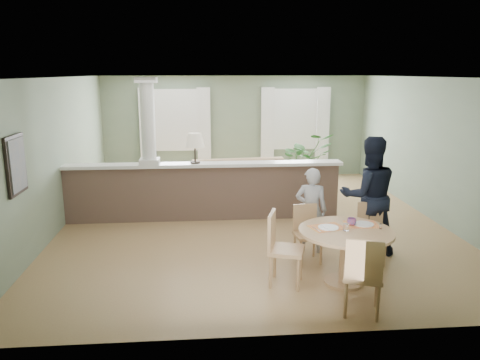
{
  "coord_description": "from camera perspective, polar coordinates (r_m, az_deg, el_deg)",
  "views": [
    {
      "loc": [
        -0.94,
        -8.51,
        2.79
      ],
      "look_at": [
        -0.3,
        -1.0,
        1.04
      ],
      "focal_mm": 35.0,
      "sensor_mm": 36.0,
      "label": 1
    }
  ],
  "objects": [
    {
      "name": "chair_far_boy",
      "position": [
        7.14,
        8.13,
        -6.08
      ],
      "size": [
        0.42,
        0.42,
        0.85
      ],
      "rotation": [
        0.0,
        0.0,
        0.1
      ],
      "color": "tan",
      "rests_on": "ground"
    },
    {
      "name": "sofa",
      "position": [
        10.61,
        0.22,
        0.09
      ],
      "size": [
        2.92,
        1.38,
        0.83
      ],
      "primitive_type": "imported",
      "rotation": [
        0.0,
        0.0,
        0.1
      ],
      "color": "brown",
      "rests_on": "ground"
    },
    {
      "name": "child_person",
      "position": [
        7.41,
        8.66,
        -3.67
      ],
      "size": [
        0.56,
        0.44,
        1.36
      ],
      "primitive_type": "imported",
      "rotation": [
        0.0,
        0.0,
        2.9
      ],
      "color": "#A5A5AB",
      "rests_on": "ground"
    },
    {
      "name": "ground",
      "position": [
        9.01,
        1.38,
        -5.02
      ],
      "size": [
        8.0,
        8.0,
        0.0
      ],
      "primitive_type": "plane",
      "color": "tan",
      "rests_on": "ground"
    },
    {
      "name": "dining_table",
      "position": [
        6.41,
        12.77,
        -7.25
      ],
      "size": [
        1.25,
        1.25,
        0.85
      ],
      "rotation": [
        0.0,
        0.0,
        0.28
      ],
      "color": "tan",
      "rests_on": "ground"
    },
    {
      "name": "room_shell",
      "position": [
        9.24,
        0.84,
        6.95
      ],
      "size": [
        7.02,
        8.02,
        2.71
      ],
      "color": "gray",
      "rests_on": "ground"
    },
    {
      "name": "chair_near",
      "position": [
        5.65,
        14.78,
        -10.89
      ],
      "size": [
        0.56,
        0.56,
        0.98
      ],
      "rotation": [
        0.0,
        0.0,
        2.82
      ],
      "color": "tan",
      "rests_on": "ground"
    },
    {
      "name": "pony_wall",
      "position": [
        8.96,
        -5.01,
        -0.47
      ],
      "size": [
        5.32,
        0.38,
        2.7
      ],
      "color": "brown",
      "rests_on": "ground"
    },
    {
      "name": "houseplant",
      "position": [
        11.48,
        8.01,
        2.38
      ],
      "size": [
        1.5,
        1.39,
        1.39
      ],
      "primitive_type": "imported",
      "rotation": [
        0.0,
        0.0,
        0.28
      ],
      "color": "#2E5F26",
      "rests_on": "ground"
    },
    {
      "name": "man_person",
      "position": [
        7.49,
        15.42,
        -1.86
      ],
      "size": [
        0.92,
        0.72,
        1.85
      ],
      "primitive_type": "imported",
      "rotation": [
        0.0,
        0.0,
        3.11
      ],
      "color": "black",
      "rests_on": "ground"
    },
    {
      "name": "chair_far_man",
      "position": [
        7.28,
        15.67,
        -5.88
      ],
      "size": [
        0.45,
        0.45,
        0.89
      ],
      "rotation": [
        0.0,
        0.0,
        -0.13
      ],
      "color": "tan",
      "rests_on": "ground"
    },
    {
      "name": "chair_side",
      "position": [
        6.29,
        4.97,
        -7.91
      ],
      "size": [
        0.56,
        0.56,
        0.99
      ],
      "rotation": [
        0.0,
        0.0,
        1.26
      ],
      "color": "tan",
      "rests_on": "ground"
    }
  ]
}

